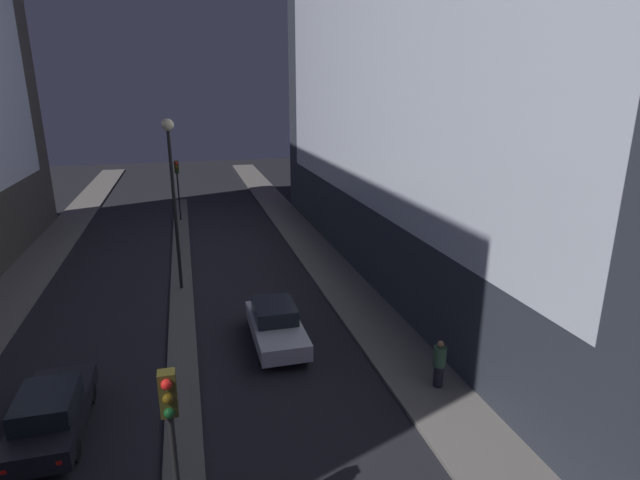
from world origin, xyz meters
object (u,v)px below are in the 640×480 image
Objects in this scene: traffic_light_near at (171,427)px; car_left_lane at (51,412)px; car_right_lane at (276,325)px; pedestrian_on_right_sidewalk at (439,363)px; traffic_light_mid at (177,177)px; street_lamp at (172,173)px.

car_left_lane is at bearing 124.55° from traffic_light_near.
car_right_lane is 6.44m from pedestrian_on_right_sidewalk.
traffic_light_near is 9.94m from car_right_lane.
traffic_light_near is 1.00× the size of traffic_light_mid.
traffic_light_near is at bearing -90.00° from traffic_light_mid.
traffic_light_mid is at bearing 81.63° from car_left_lane.
car_right_lane is at bearing -80.12° from traffic_light_mid.
street_lamp is (0.00, -13.90, 2.43)m from traffic_light_mid.
street_lamp is at bearing 118.72° from car_right_lane.
traffic_light_near is 15.59m from street_lamp.
traffic_light_mid is 1.01× the size of car_left_lane.
traffic_light_near is at bearing -55.45° from car_left_lane.
pedestrian_on_right_sidewalk is at bearing 28.38° from traffic_light_near.
car_right_lane is at bearing 135.20° from pedestrian_on_right_sidewalk.
car_left_lane is at bearing -152.10° from car_right_lane.
traffic_light_mid reaches higher than car_left_lane.
traffic_light_near is 9.53m from pedestrian_on_right_sidewalk.
traffic_light_near is at bearing -111.71° from car_right_lane.
traffic_light_near is at bearing -151.62° from pedestrian_on_right_sidewalk.
street_lamp is 4.96× the size of pedestrian_on_right_sidewalk.
street_lamp reaches higher than traffic_light_near.
street_lamp reaches higher than traffic_light_mid.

